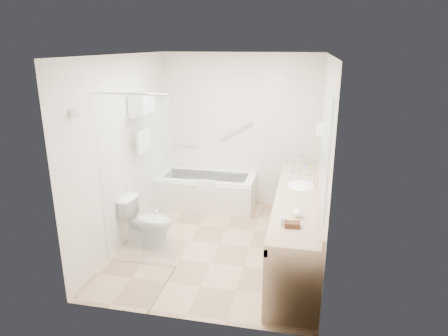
% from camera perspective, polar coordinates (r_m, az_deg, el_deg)
% --- Properties ---
extents(floor, '(3.20, 3.20, 0.00)m').
position_cam_1_polar(floor, '(5.57, -0.64, -10.78)').
color(floor, tan).
rests_on(floor, ground).
extents(ceiling, '(2.60, 3.20, 0.10)m').
position_cam_1_polar(ceiling, '(4.91, -0.75, 15.88)').
color(ceiling, silver).
rests_on(ceiling, wall_back).
extents(wall_back, '(2.60, 0.10, 2.50)m').
position_cam_1_polar(wall_back, '(6.63, 2.31, 5.36)').
color(wall_back, beige).
rests_on(wall_back, ground).
extents(wall_front, '(2.60, 0.10, 2.50)m').
position_cam_1_polar(wall_front, '(3.64, -6.17, -5.00)').
color(wall_front, beige).
rests_on(wall_front, ground).
extents(wall_left, '(0.10, 3.20, 2.50)m').
position_cam_1_polar(wall_left, '(5.52, -14.00, 2.39)').
color(wall_left, beige).
rests_on(wall_left, ground).
extents(wall_right, '(0.10, 3.20, 2.50)m').
position_cam_1_polar(wall_right, '(4.99, 14.04, 0.82)').
color(wall_right, beige).
rests_on(wall_right, ground).
extents(bathtub, '(1.60, 0.73, 0.59)m').
position_cam_1_polar(bathtub, '(6.66, -2.56, -3.32)').
color(bathtub, white).
rests_on(bathtub, floor).
extents(grab_bar_short, '(0.40, 0.03, 0.03)m').
position_cam_1_polar(grab_bar_short, '(6.87, -5.62, 3.16)').
color(grab_bar_short, silver).
rests_on(grab_bar_short, wall_back).
extents(grab_bar_long, '(0.53, 0.03, 0.33)m').
position_cam_1_polar(grab_bar_long, '(6.60, 1.82, 5.31)').
color(grab_bar_long, silver).
rests_on(grab_bar_long, wall_back).
extents(shower_enclosure, '(0.96, 0.91, 2.11)m').
position_cam_1_polar(shower_enclosure, '(4.50, -11.14, -3.28)').
color(shower_enclosure, silver).
rests_on(shower_enclosure, floor).
extents(towel_shelf, '(0.24, 0.55, 0.81)m').
position_cam_1_polar(towel_shelf, '(5.68, -11.66, 8.16)').
color(towel_shelf, silver).
rests_on(towel_shelf, wall_left).
extents(vanity_counter, '(0.55, 2.70, 0.95)m').
position_cam_1_polar(vanity_counter, '(5.05, 10.45, -6.11)').
color(vanity_counter, tan).
rests_on(vanity_counter, floor).
extents(sink, '(0.40, 0.52, 0.14)m').
position_cam_1_polar(sink, '(5.36, 11.01, -2.69)').
color(sink, white).
rests_on(sink, vanity_counter).
extents(faucet, '(0.03, 0.03, 0.14)m').
position_cam_1_polar(faucet, '(5.32, 12.64, -1.67)').
color(faucet, silver).
rests_on(faucet, vanity_counter).
extents(mirror, '(0.02, 2.00, 1.20)m').
position_cam_1_polar(mirror, '(4.77, 14.23, 3.78)').
color(mirror, '#B7BDC5').
rests_on(mirror, wall_right).
extents(hairdryer_unit, '(0.08, 0.10, 0.18)m').
position_cam_1_polar(hairdryer_unit, '(5.96, 13.42, 5.51)').
color(hairdryer_unit, white).
rests_on(hairdryer_unit, wall_right).
extents(toilet, '(0.71, 0.42, 0.68)m').
position_cam_1_polar(toilet, '(5.50, -10.96, -7.58)').
color(toilet, white).
rests_on(toilet, floor).
extents(amenity_basket, '(0.16, 0.11, 0.05)m').
position_cam_1_polar(amenity_basket, '(4.14, 9.75, -7.97)').
color(amenity_basket, '#492B1A').
rests_on(amenity_basket, vanity_counter).
extents(soap_bottle_a, '(0.09, 0.12, 0.05)m').
position_cam_1_polar(soap_bottle_a, '(4.19, 8.33, -7.57)').
color(soap_bottle_a, white).
rests_on(soap_bottle_a, vanity_counter).
extents(soap_bottle_b, '(0.13, 0.15, 0.10)m').
position_cam_1_polar(soap_bottle_b, '(4.36, 10.60, -6.25)').
color(soap_bottle_b, white).
rests_on(soap_bottle_b, vanity_counter).
extents(water_bottle_left, '(0.06, 0.06, 0.20)m').
position_cam_1_polar(water_bottle_left, '(5.30, 9.74, -1.43)').
color(water_bottle_left, silver).
rests_on(water_bottle_left, vanity_counter).
extents(water_bottle_mid, '(0.05, 0.05, 0.17)m').
position_cam_1_polar(water_bottle_mid, '(6.13, 10.95, 0.98)').
color(water_bottle_mid, silver).
rests_on(water_bottle_mid, vanity_counter).
extents(water_bottle_right, '(0.05, 0.05, 0.18)m').
position_cam_1_polar(water_bottle_right, '(5.59, 11.43, -0.65)').
color(water_bottle_right, silver).
rests_on(water_bottle_right, vanity_counter).
extents(drinking_glass_near, '(0.09, 0.09, 0.09)m').
position_cam_1_polar(drinking_glass_near, '(6.02, 10.62, 0.33)').
color(drinking_glass_near, silver).
rests_on(drinking_glass_near, vanity_counter).
extents(drinking_glass_far, '(0.08, 0.08, 0.09)m').
position_cam_1_polar(drinking_glass_far, '(5.56, 10.04, -1.05)').
color(drinking_glass_far, silver).
rests_on(drinking_glass_far, vanity_counter).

